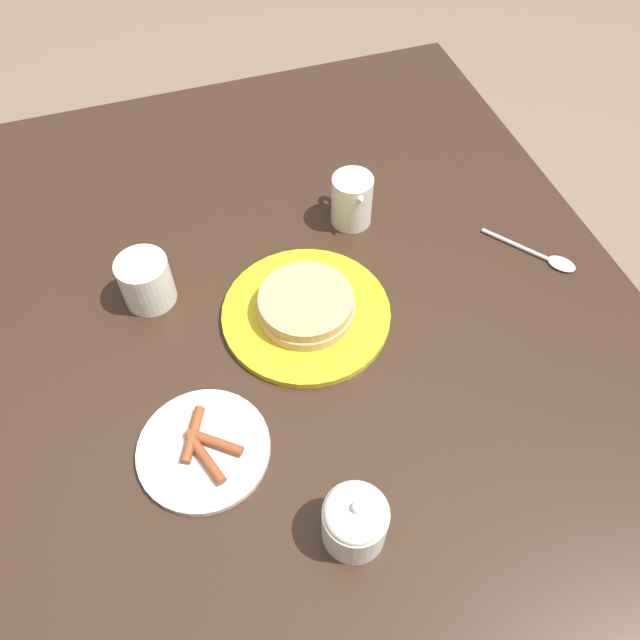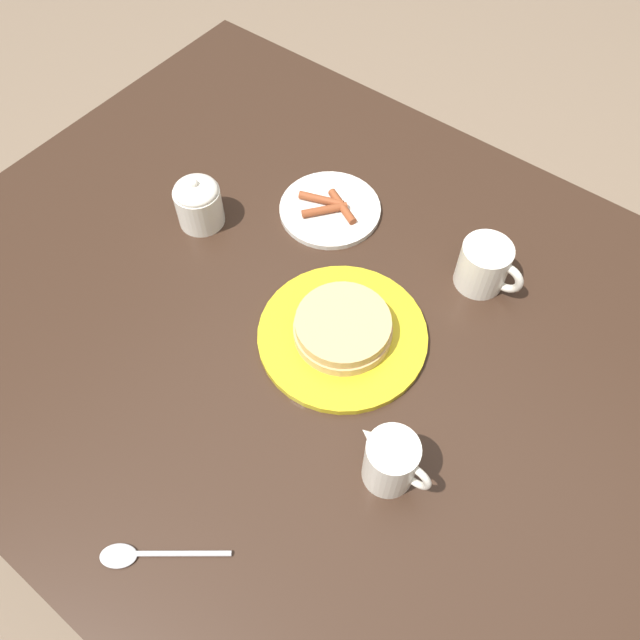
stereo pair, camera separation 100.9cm
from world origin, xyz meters
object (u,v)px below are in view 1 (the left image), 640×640
coffee_mug (146,279)px  sugar_bowl (355,520)px  pancake_plate (306,309)px  creamer_pitcher (352,199)px  side_plate_bacon (204,449)px  spoon (547,259)px

coffee_mug → sugar_bowl: bearing=-158.5°
pancake_plate → creamer_pitcher: 0.23m
pancake_plate → sugar_bowl: size_ratio=2.72×
sugar_bowl → creamer_pitcher: bearing=-19.6°
side_plate_bacon → coffee_mug: coffee_mug is taller
pancake_plate → side_plate_bacon: bearing=131.2°
side_plate_bacon → sugar_bowl: bearing=-137.2°
coffee_mug → creamer_pitcher: size_ratio=0.99×
side_plate_bacon → spoon: side_plate_bacon is taller
sugar_bowl → spoon: (0.32, -0.46, -0.04)m
pancake_plate → sugar_bowl: 0.34m
side_plate_bacon → spoon: (0.16, -0.61, -0.00)m
spoon → creamer_pitcher: bearing=55.5°
creamer_pitcher → sugar_bowl: bearing=160.4°
pancake_plate → coffee_mug: bearing=62.6°
coffee_mug → spoon: (-0.13, -0.63, -0.04)m
creamer_pitcher → sugar_bowl: 0.54m
coffee_mug → creamer_pitcher: bearing=-80.4°
pancake_plate → spoon: 0.41m
side_plate_bacon → creamer_pitcher: bearing=-43.9°
creamer_pitcher → side_plate_bacon: bearing=136.1°
pancake_plate → spoon: pancake_plate is taller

